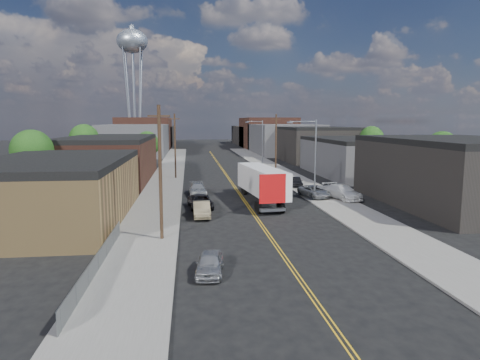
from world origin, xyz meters
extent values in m
plane|color=black|center=(0.00, 60.00, 0.00)|extent=(260.00, 260.00, 0.00)
cube|color=gold|center=(0.00, 45.00, 0.01)|extent=(0.32, 120.00, 0.01)
cube|color=slate|center=(-9.50, 45.00, 0.07)|extent=(5.00, 140.00, 0.15)
cube|color=slate|center=(9.50, 45.00, 0.07)|extent=(5.00, 140.00, 0.15)
cube|color=olive|center=(-18.00, 18.00, 2.50)|extent=(12.00, 22.00, 5.00)
cube|color=black|center=(-18.00, 18.00, 5.30)|extent=(12.00, 22.00, 0.60)
cube|color=#4B271E|center=(-18.00, 44.00, 3.00)|extent=(12.00, 26.00, 6.00)
cube|color=black|center=(-18.00, 44.00, 6.30)|extent=(12.00, 26.00, 0.60)
cube|color=black|center=(22.00, 20.00, 3.25)|extent=(14.00, 22.00, 6.50)
cube|color=black|center=(22.00, 20.00, 6.80)|extent=(14.00, 22.00, 0.60)
cube|color=navy|center=(15.20, 20.00, 3.60)|extent=(0.30, 20.00, 0.80)
cube|color=#39393C|center=(22.00, 46.00, 2.75)|extent=(14.00, 24.00, 5.50)
cube|color=black|center=(22.00, 46.00, 5.80)|extent=(14.00, 24.00, 0.60)
cube|color=black|center=(22.00, 72.00, 3.50)|extent=(14.00, 22.00, 7.00)
cube|color=black|center=(22.00, 72.00, 7.30)|extent=(14.00, 22.00, 0.60)
cube|color=#39393C|center=(-20.00, 95.00, 4.00)|extent=(16.00, 30.00, 8.00)
cube|color=#39393C|center=(20.00, 95.00, 4.00)|extent=(16.00, 30.00, 8.00)
cube|color=#4B271E|center=(-20.00, 120.00, 5.00)|extent=(16.00, 26.00, 10.00)
cube|color=#4B271E|center=(20.00, 120.00, 5.00)|extent=(16.00, 26.00, 10.00)
cube|color=black|center=(-20.00, 140.00, 3.50)|extent=(16.00, 40.00, 7.00)
cube|color=black|center=(20.00, 140.00, 3.50)|extent=(16.00, 40.00, 7.00)
cylinder|color=gray|center=(-22.00, 110.00, 15.00)|extent=(0.80, 0.80, 30.00)
cylinder|color=gray|center=(-23.76, 108.24, 15.00)|extent=(1.94, 1.94, 29.98)
cylinder|color=gray|center=(-20.24, 108.24, 15.00)|extent=(1.94, 1.94, 29.98)
cylinder|color=gray|center=(-23.76, 111.76, 15.00)|extent=(1.94, 1.94, 29.98)
cylinder|color=gray|center=(-20.24, 111.76, 15.00)|extent=(1.94, 1.94, 29.98)
ellipsoid|color=#9EA8B2|center=(-22.00, 110.00, 32.00)|extent=(9.00, 9.00, 6.75)
cylinder|color=#9EA8B2|center=(-22.00, 110.00, 35.60)|extent=(1.60, 1.60, 1.20)
cone|color=#9EA8B2|center=(-22.00, 110.00, 36.50)|extent=(1.80, 1.80, 0.80)
cylinder|color=gray|center=(8.00, 25.00, 4.50)|extent=(0.18, 0.18, 9.00)
cylinder|color=gray|center=(6.50, 25.00, 8.80)|extent=(3.00, 0.12, 0.12)
cube|color=gray|center=(5.00, 25.00, 8.70)|extent=(0.60, 0.25, 0.18)
cylinder|color=gray|center=(8.00, 60.00, 4.50)|extent=(0.18, 0.18, 9.00)
cylinder|color=gray|center=(6.50, 60.00, 8.80)|extent=(3.00, 0.12, 0.12)
cube|color=gray|center=(5.00, 60.00, 8.70)|extent=(0.60, 0.25, 0.18)
cylinder|color=black|center=(-8.20, 10.00, 5.00)|extent=(0.26, 0.26, 10.00)
cube|color=black|center=(-8.20, 10.00, 9.20)|extent=(1.60, 0.12, 0.12)
cylinder|color=black|center=(-8.20, 45.00, 5.00)|extent=(0.26, 0.26, 10.00)
cube|color=black|center=(-8.20, 45.00, 9.20)|extent=(1.60, 0.12, 0.12)
cylinder|color=black|center=(8.20, 48.00, 5.00)|extent=(0.26, 0.26, 10.00)
cube|color=black|center=(8.20, 48.00, 9.20)|extent=(1.60, 0.12, 0.12)
cube|color=slate|center=(-11.50, 3.50, 0.60)|extent=(0.02, 16.00, 1.20)
cube|color=slate|center=(-11.50, 3.50, 1.20)|extent=(0.05, 16.00, 0.05)
cylinder|color=black|center=(-24.00, 30.00, 2.12)|extent=(0.36, 0.36, 4.25)
sphere|color=#12390F|center=(-24.00, 30.00, 5.53)|extent=(4.76, 4.76, 4.76)
sphere|color=#12390F|center=(-23.40, 30.30, 4.68)|extent=(3.74, 3.74, 3.74)
sphere|color=#12390F|center=(-24.50, 29.60, 4.93)|extent=(3.40, 3.40, 3.40)
cylinder|color=black|center=(-24.00, 55.00, 2.25)|extent=(0.36, 0.36, 4.50)
sphere|color=#12390F|center=(-24.00, 55.00, 5.85)|extent=(5.04, 5.04, 5.04)
sphere|color=#12390F|center=(-23.40, 55.30, 4.95)|extent=(3.96, 3.96, 3.96)
sphere|color=#12390F|center=(-24.50, 54.60, 5.22)|extent=(3.60, 3.60, 3.60)
cylinder|color=black|center=(-14.00, 62.00, 1.88)|extent=(0.36, 0.36, 3.75)
sphere|color=#12390F|center=(-14.00, 62.00, 4.88)|extent=(4.20, 4.20, 4.20)
sphere|color=#12390F|center=(-13.40, 62.30, 4.12)|extent=(3.30, 3.30, 3.30)
sphere|color=#12390F|center=(-14.50, 61.60, 4.35)|extent=(3.00, 3.00, 3.00)
cylinder|color=black|center=(30.00, 36.00, 2.00)|extent=(0.36, 0.36, 4.00)
sphere|color=#12390F|center=(30.00, 36.00, 5.20)|extent=(4.48, 4.48, 4.48)
sphere|color=#12390F|center=(30.60, 36.30, 4.40)|extent=(3.52, 3.52, 3.52)
sphere|color=#12390F|center=(29.50, 35.60, 4.64)|extent=(3.20, 3.20, 3.20)
cylinder|color=black|center=(30.00, 60.00, 2.12)|extent=(0.36, 0.36, 4.25)
sphere|color=#12390F|center=(30.00, 60.00, 5.53)|extent=(4.76, 4.76, 4.76)
sphere|color=#12390F|center=(30.60, 60.30, 4.68)|extent=(3.74, 3.74, 3.74)
sphere|color=#12390F|center=(29.50, 59.60, 4.93)|extent=(3.40, 3.40, 3.40)
cube|color=silver|center=(1.64, 23.31, 2.55)|extent=(3.90, 12.00, 2.75)
cube|color=#A90D0E|center=(1.64, 17.41, 2.55)|extent=(2.57, 0.42, 2.77)
cube|color=gray|center=(1.64, 17.41, 0.54)|extent=(2.48, 0.88, 0.25)
cube|color=black|center=(1.64, 30.57, 1.52)|extent=(2.80, 3.40, 3.04)
cylinder|color=black|center=(1.64, 18.81, 0.49)|extent=(2.65, 1.27, 0.98)
cylinder|color=black|center=(1.64, 30.57, 0.49)|extent=(2.55, 1.26, 0.98)
imported|color=#9EA1A3|center=(-5.00, 2.44, 0.65)|extent=(1.97, 3.96, 1.29)
imported|color=#7B6E51|center=(-5.00, 17.52, 0.72)|extent=(1.55, 4.35, 1.43)
imported|color=black|center=(-5.00, 21.62, 0.68)|extent=(2.79, 5.13, 1.36)
imported|color=#989B9C|center=(-5.14, 29.59, 0.71)|extent=(2.15, 4.96, 1.42)
imported|color=#929496|center=(8.20, 25.70, 0.82)|extent=(3.31, 5.23, 1.34)
imported|color=silver|center=(11.00, 24.24, 0.95)|extent=(3.64, 5.92, 1.60)
imported|color=black|center=(8.20, 34.00, 0.81)|extent=(2.25, 4.12, 1.33)
imported|color=black|center=(3.94, 42.00, 0.76)|extent=(2.83, 5.62, 1.52)
camera|label=1|loc=(-6.09, -21.50, 8.82)|focal=32.00mm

